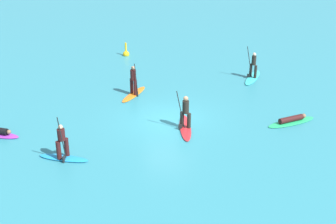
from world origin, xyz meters
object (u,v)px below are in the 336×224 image
at_px(surfer_on_teal_board, 253,73).
at_px(surfer_on_green_board, 292,120).
at_px(surfer_on_blue_board, 63,149).
at_px(marker_buoy, 126,53).
at_px(surfer_on_red_board, 185,120).
at_px(surfer_on_orange_board, 134,86).

bearing_deg(surfer_on_teal_board, surfer_on_green_board, 31.52).
xyz_separation_m(surfer_on_teal_board, surfer_on_blue_board, (-9.57, -11.53, 0.12)).
relative_size(surfer_on_blue_board, marker_buoy, 2.19).
distance_m(surfer_on_red_board, surfer_on_green_board, 5.81).
xyz_separation_m(surfer_on_teal_board, marker_buoy, (-9.29, 4.19, -0.21)).
bearing_deg(surfer_on_orange_board, surfer_on_teal_board, 134.24).
relative_size(surfer_on_teal_board, surfer_on_blue_board, 1.25).
bearing_deg(surfer_on_green_board, surfer_on_blue_board, 173.58).
bearing_deg(marker_buoy, surfer_on_orange_board, -76.98).
relative_size(surfer_on_orange_board, surfer_on_blue_board, 1.14).
bearing_deg(surfer_on_teal_board, marker_buoy, -95.99).
relative_size(surfer_on_red_board, surfer_on_green_board, 1.07).
bearing_deg(surfer_on_red_board, surfer_on_blue_board, -62.89).
xyz_separation_m(surfer_on_teal_board, surfer_on_red_board, (-4.11, -7.88, 0.12)).
xyz_separation_m(surfer_on_red_board, surfer_on_blue_board, (-5.46, -3.66, 0.01)).
height_order(surfer_on_orange_board, marker_buoy, surfer_on_orange_board).
bearing_deg(surfer_on_green_board, surfer_on_teal_board, 73.36).
distance_m(surfer_on_blue_board, marker_buoy, 15.74).
bearing_deg(surfer_on_green_board, surfer_on_orange_board, 130.99).
bearing_deg(surfer_on_teal_board, surfer_on_blue_board, -21.37).
relative_size(surfer_on_teal_board, surfer_on_green_board, 1.05).
bearing_deg(surfer_on_red_board, surfer_on_teal_board, 145.72).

